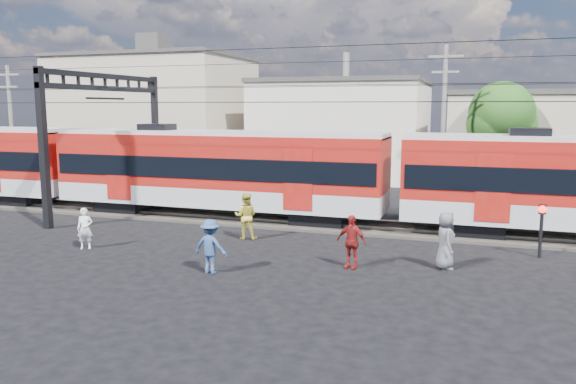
{
  "coord_description": "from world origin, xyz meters",
  "views": [
    {
      "loc": [
        7.65,
        -16.1,
        5.31
      ],
      "look_at": [
        0.62,
        5.0,
        1.91
      ],
      "focal_mm": 35.0,
      "sensor_mm": 36.0,
      "label": 1
    }
  ],
  "objects_px": {
    "pedestrian_a": "(85,228)",
    "pedestrian_c": "(211,246)",
    "crossing_signal": "(542,221)",
    "commuter_train": "(221,168)"
  },
  "relations": [
    {
      "from": "pedestrian_a",
      "to": "commuter_train",
      "type": "bearing_deg",
      "value": 43.02
    },
    {
      "from": "commuter_train",
      "to": "crossing_signal",
      "type": "distance_m",
      "value": 14.07
    },
    {
      "from": "pedestrian_a",
      "to": "pedestrian_c",
      "type": "relative_size",
      "value": 0.88
    },
    {
      "from": "pedestrian_a",
      "to": "crossing_signal",
      "type": "relative_size",
      "value": 0.81
    },
    {
      "from": "crossing_signal",
      "to": "commuter_train",
      "type": "bearing_deg",
      "value": 167.85
    },
    {
      "from": "commuter_train",
      "to": "pedestrian_c",
      "type": "relative_size",
      "value": 28.49
    },
    {
      "from": "pedestrian_c",
      "to": "crossing_signal",
      "type": "bearing_deg",
      "value": -147.87
    },
    {
      "from": "commuter_train",
      "to": "pedestrian_c",
      "type": "height_order",
      "value": "commuter_train"
    },
    {
      "from": "pedestrian_a",
      "to": "pedestrian_c",
      "type": "height_order",
      "value": "pedestrian_c"
    },
    {
      "from": "pedestrian_c",
      "to": "crossing_signal",
      "type": "distance_m",
      "value": 11.56
    }
  ]
}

